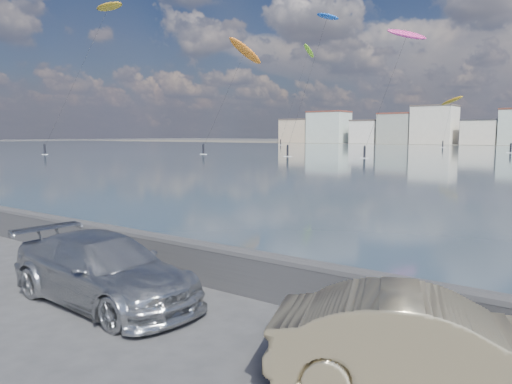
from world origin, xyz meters
TOP-DOWN VIEW (x-y plane):
  - ground at (0.00, 0.00)m, footprint 700.00×700.00m
  - seawall at (0.00, 2.70)m, footprint 400.00×0.36m
  - car_silver at (-0.43, 0.40)m, footprint 5.17×2.28m
  - car_champagne at (6.44, 0.74)m, footprint 4.64×3.07m
  - kitesurfer_0 at (-20.70, 72.07)m, footprint 7.02×11.66m
  - kitesurfer_1 at (-84.84, 149.10)m, footprint 6.50×16.47m
  - kitesurfer_2 at (-35.48, 72.99)m, footprint 7.39×13.15m
  - kitesurfer_9 at (-33.71, 144.06)m, footprint 9.82×13.81m
  - kitesurfer_10 at (-76.43, 58.20)m, footprint 9.70×17.15m
  - kitesurfer_11 at (-54.96, 74.71)m, footprint 4.61×17.31m

SIDE VIEW (x-z plane):
  - ground at x=0.00m, z-range 0.00..0.00m
  - seawall at x=0.00m, z-range 0.04..1.12m
  - car_champagne at x=6.44m, z-range 0.00..1.45m
  - car_silver at x=-0.43m, z-range 0.00..1.48m
  - kitesurfer_9 at x=-33.71m, z-range 5.65..20.77m
  - kitesurfer_0 at x=-20.70m, z-range 8.83..29.02m
  - kitesurfer_11 at x=-54.96m, z-range 8.44..31.71m
  - kitesurfer_2 at x=-35.48m, z-range 10.66..36.47m
  - kitesurfer_10 at x=-76.43m, z-range 13.66..43.40m
  - kitesurfer_1 at x=-84.84m, z-range 14.73..50.18m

